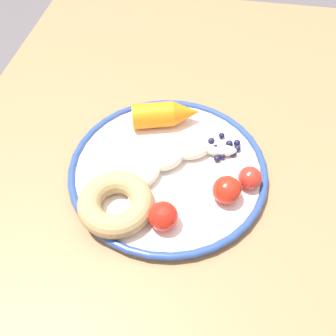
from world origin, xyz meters
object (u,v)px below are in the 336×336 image
at_px(plate, 168,169).
at_px(banana, 173,165).
at_px(carrot_orange, 166,114).
at_px(dining_table, 153,208).
at_px(tomato_far, 227,190).
at_px(tomato_mid, 250,178).
at_px(donut, 116,203).
at_px(tomato_near, 163,216).
at_px(blueberry_pile, 225,147).

bearing_deg(plate, banana, -108.26).
bearing_deg(plate, carrot_orange, 11.19).
bearing_deg(dining_table, tomato_far, -106.51).
relative_size(banana, tomato_far, 3.68).
distance_m(dining_table, carrot_orange, 0.17).
distance_m(dining_table, tomato_mid, 0.20).
relative_size(donut, tomato_mid, 3.08).
bearing_deg(tomato_mid, plate, 84.28).
distance_m(carrot_orange, tomato_near, 0.21).
relative_size(plate, carrot_orange, 2.57).
height_order(plate, tomato_far, tomato_far).
xyz_separation_m(banana, tomato_far, (-0.04, -0.09, 0.01)).
relative_size(tomato_near, tomato_mid, 1.19).
bearing_deg(tomato_near, plate, 5.78).
bearing_deg(tomato_far, blueberry_pile, 4.63).
relative_size(donut, tomato_far, 2.58).
xyz_separation_m(banana, donut, (-0.09, 0.07, 0.00)).
bearing_deg(dining_table, donut, 156.68).
relative_size(donut, tomato_near, 2.60).
height_order(banana, tomato_mid, tomato_mid).
xyz_separation_m(carrot_orange, tomato_far, (-0.14, -0.12, -0.00)).
height_order(banana, tomato_far, tomato_far).
height_order(donut, tomato_near, tomato_near).
xyz_separation_m(dining_table, tomato_near, (-0.10, -0.04, 0.14)).
relative_size(banana, donut, 1.43).
bearing_deg(donut, tomato_far, -73.26).
bearing_deg(tomato_far, carrot_orange, 38.71).
distance_m(tomato_mid, tomato_far, 0.05).
distance_m(dining_table, blueberry_pile, 0.18).
bearing_deg(plate, donut, 145.84).
xyz_separation_m(dining_table, donut, (-0.08, 0.04, 0.13)).
distance_m(banana, blueberry_pile, 0.10).
bearing_deg(tomato_near, tomato_mid, -52.65).
bearing_deg(tomato_far, plate, 65.37).
bearing_deg(tomato_near, donut, 80.41).
distance_m(blueberry_pile, tomato_near, 0.17).
height_order(plate, carrot_orange, carrot_orange).
xyz_separation_m(donut, tomato_mid, (0.08, -0.19, 0.00)).
bearing_deg(plate, tomato_far, -114.63).
distance_m(donut, tomato_far, 0.16).
xyz_separation_m(carrot_orange, tomato_near, (-0.20, -0.03, -0.00)).
relative_size(plate, tomato_near, 7.46).
height_order(blueberry_pile, tomato_mid, tomato_mid).
bearing_deg(donut, blueberry_pile, -46.02).
distance_m(plate, donut, 0.11).
distance_m(carrot_orange, tomato_far, 0.18).
relative_size(carrot_orange, tomato_mid, 3.44).
distance_m(donut, blueberry_pile, 0.21).
height_order(tomato_near, tomato_far, same).
height_order(banana, carrot_orange, carrot_orange).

